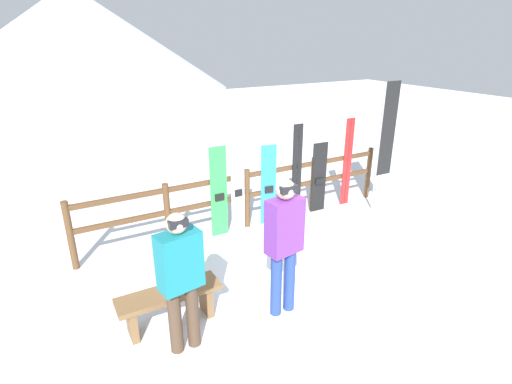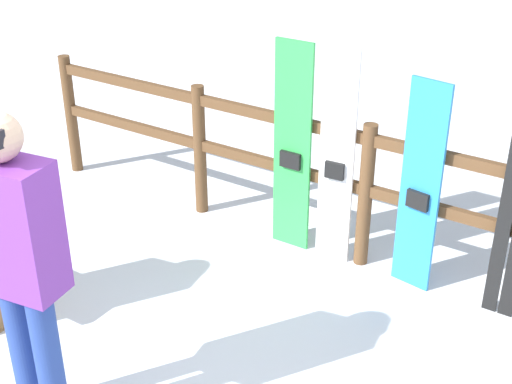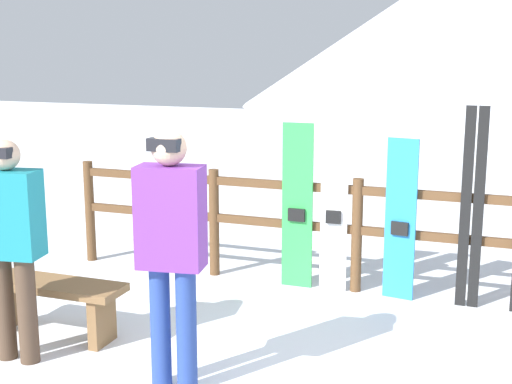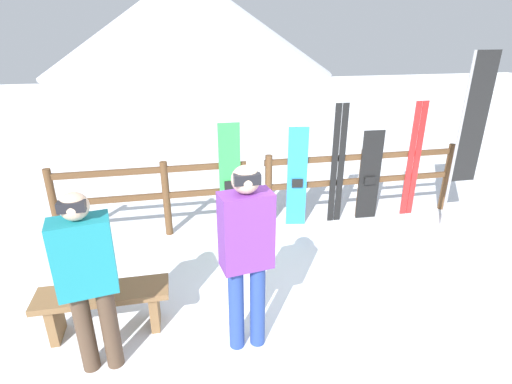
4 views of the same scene
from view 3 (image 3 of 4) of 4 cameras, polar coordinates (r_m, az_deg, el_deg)
mountain_backdrop at (r=28.34m, az=17.86°, el=12.63°), size 18.00×18.00×6.00m
fence at (r=6.63m, az=8.09°, el=-2.55°), size 5.84×0.10×1.07m
bench at (r=5.87m, az=-16.05°, el=-8.02°), size 1.20×0.36×0.46m
person_teal at (r=5.34m, az=-19.05°, el=-3.35°), size 0.47×0.31×1.63m
person_purple at (r=4.65m, az=-6.80°, el=-3.93°), size 0.46×0.30×1.74m
snowboard_green at (r=6.68m, az=3.32°, el=-1.18°), size 0.29×0.05×1.57m
snowboard_white at (r=6.59m, az=6.27°, el=-1.32°), size 0.25×0.07×1.59m
snowboard_blue at (r=6.49m, az=11.48°, el=-2.24°), size 0.28×0.09×1.47m
ski_pair_black at (r=6.40m, az=16.89°, el=-1.28°), size 0.19×0.02×1.77m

